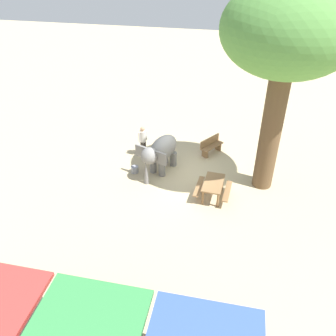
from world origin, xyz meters
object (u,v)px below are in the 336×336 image
elephant (160,151)px  picnic_table_near (213,186)px  wooden_bench (211,145)px  person_handler (143,139)px  shade_tree_main (288,35)px  feed_bucket (135,169)px

elephant → picnic_table_near: elephant is taller
elephant → wooden_bench: bearing=155.4°
person_handler → wooden_bench: person_handler is taller
elephant → wooden_bench: 3.14m
picnic_table_near → wooden_bench: bearing=-168.5°
shade_tree_main → wooden_bench: (2.59, -2.25, -6.12)m
picnic_table_near → feed_bucket: (3.85, -1.12, -0.43)m
person_handler → shade_tree_main: bearing=25.7°
wooden_bench → elephant: bearing=-11.0°
wooden_bench → picnic_table_near: wooden_bench is taller
wooden_bench → feed_bucket: wooden_bench is taller
wooden_bench → shade_tree_main: bearing=83.3°
elephant → shade_tree_main: shade_tree_main is taller
picnic_table_near → feed_bucket: size_ratio=4.45×
elephant → wooden_bench: elephant is taller
person_handler → elephant: bearing=-8.2°
person_handler → feed_bucket: person_handler is taller
shade_tree_main → picnic_table_near: (2.11, 1.40, -6.00)m
elephant → picnic_table_near: bearing=81.6°
elephant → person_handler: bearing=-115.8°
elephant → wooden_bench: (-2.19, -2.16, -0.63)m
person_handler → wooden_bench: 3.53m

